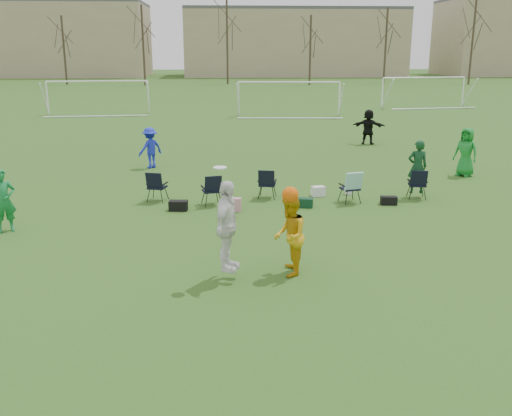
{
  "coord_description": "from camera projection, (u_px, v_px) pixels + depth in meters",
  "views": [
    {
      "loc": [
        -0.83,
        -9.56,
        4.69
      ],
      "look_at": [
        -0.11,
        2.72,
        1.25
      ],
      "focal_mm": 40.0,
      "sensor_mm": 36.0,
      "label": 1
    }
  ],
  "objects": [
    {
      "name": "fielder_green_far",
      "position": [
        466.0,
        152.0,
        21.6
      ],
      "size": [
        1.04,
        1.07,
        1.85
      ],
      "primitive_type": "imported",
      "rotation": [
        0.0,
        0.0,
        -0.85
      ],
      "color": "#167E2A",
      "rests_on": "ground"
    },
    {
      "name": "goal_mid",
      "position": [
        289.0,
        89.0,
        40.98
      ],
      "size": [
        7.4,
        0.63,
        2.46
      ],
      "rotation": [
        0.0,
        0.0,
        -0.07
      ],
      "color": "white",
      "rests_on": "ground"
    },
    {
      "name": "sideline_setup",
      "position": [
        308.0,
        184.0,
        18.16
      ],
      "size": [
        9.1,
        2.11,
        1.89
      ],
      "color": "#103C1E",
      "rests_on": "ground"
    },
    {
      "name": "goal_left",
      "position": [
        98.0,
        88.0,
        42.11
      ],
      "size": [
        7.39,
        0.76,
        2.46
      ],
      "rotation": [
        0.0,
        0.0,
        0.09
      ],
      "color": "white",
      "rests_on": "ground"
    },
    {
      "name": "fielder_blue",
      "position": [
        150.0,
        148.0,
        23.1
      ],
      "size": [
        1.2,
        1.17,
        1.65
      ],
      "primitive_type": "imported",
      "rotation": [
        0.0,
        0.0,
        3.87
      ],
      "color": "#1A28C7",
      "rests_on": "ground"
    },
    {
      "name": "building_row",
      "position": [
        263.0,
        41.0,
        101.57
      ],
      "size": [
        126.0,
        16.0,
        13.0
      ],
      "color": "tan",
      "rests_on": "ground"
    },
    {
      "name": "fielder_black",
      "position": [
        368.0,
        127.0,
        28.87
      ],
      "size": [
        1.71,
        1.15,
        1.77
      ],
      "primitive_type": "imported",
      "rotation": [
        0.0,
        0.0,
        2.72
      ],
      "color": "black",
      "rests_on": "ground"
    },
    {
      "name": "goal_right",
      "position": [
        424.0,
        83.0,
        47.42
      ],
      "size": [
        7.35,
        1.14,
        2.46
      ],
      "rotation": [
        0.0,
        0.0,
        0.14
      ],
      "color": "white",
      "rests_on": "ground"
    },
    {
      "name": "tree_line",
      "position": [
        229.0,
        46.0,
        76.3
      ],
      "size": [
        110.28,
        3.28,
        11.4
      ],
      "color": "#382B21",
      "rests_on": "ground"
    },
    {
      "name": "center_contest",
      "position": [
        259.0,
        230.0,
        11.87
      ],
      "size": [
        2.08,
        1.31,
        2.44
      ],
      "color": "white",
      "rests_on": "ground"
    },
    {
      "name": "fielder_green_near",
      "position": [
        4.0,
        201.0,
        14.97
      ],
      "size": [
        0.74,
        0.66,
        1.69
      ],
      "primitive_type": "imported",
      "rotation": [
        0.0,
        0.0,
        0.52
      ],
      "color": "#157B3A",
      "rests_on": "ground"
    },
    {
      "name": "ground",
      "position": [
        270.0,
        313.0,
        10.5
      ],
      "size": [
        260.0,
        260.0,
        0.0
      ],
      "primitive_type": "plane",
      "color": "#33571B",
      "rests_on": "ground"
    }
  ]
}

